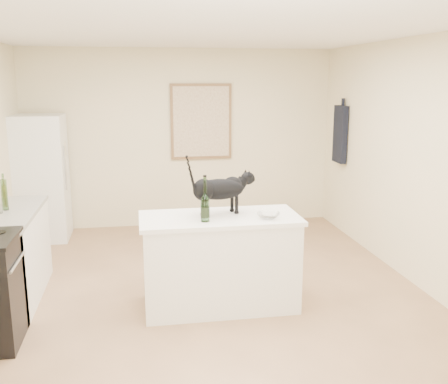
# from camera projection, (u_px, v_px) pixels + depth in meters

# --- Properties ---
(floor) EXTENTS (5.50, 5.50, 0.00)m
(floor) POSITION_uv_depth(u_px,v_px,m) (207.00, 297.00, 5.16)
(floor) COLOR #AA7F5A
(floor) RESTS_ON ground
(ceiling) EXTENTS (5.50, 5.50, 0.00)m
(ceiling) POSITION_uv_depth(u_px,v_px,m) (205.00, 29.00, 4.60)
(ceiling) COLOR white
(ceiling) RESTS_ON ground
(wall_back) EXTENTS (4.50, 0.00, 4.50)m
(wall_back) POSITION_uv_depth(u_px,v_px,m) (181.00, 139.00, 7.53)
(wall_back) COLOR beige
(wall_back) RESTS_ON ground
(wall_front) EXTENTS (4.50, 0.00, 4.50)m
(wall_front) POSITION_uv_depth(u_px,v_px,m) (290.00, 279.00, 2.24)
(wall_front) COLOR beige
(wall_front) RESTS_ON ground
(wall_right) EXTENTS (0.00, 5.50, 5.50)m
(wall_right) POSITION_uv_depth(u_px,v_px,m) (422.00, 164.00, 5.25)
(wall_right) COLOR beige
(wall_right) RESTS_ON ground
(island_base) EXTENTS (1.44, 0.67, 0.86)m
(island_base) POSITION_uv_depth(u_px,v_px,m) (220.00, 263.00, 4.90)
(island_base) COLOR white
(island_base) RESTS_ON floor
(island_top) EXTENTS (1.50, 0.70, 0.04)m
(island_top) POSITION_uv_depth(u_px,v_px,m) (220.00, 218.00, 4.80)
(island_top) COLOR white
(island_top) RESTS_ON island_base
(left_cabinets) EXTENTS (0.60, 1.40, 0.86)m
(left_cabinets) POSITION_uv_depth(u_px,v_px,m) (7.00, 258.00, 5.04)
(left_cabinets) COLOR white
(left_cabinets) RESTS_ON floor
(left_countertop) EXTENTS (0.62, 1.44, 0.04)m
(left_countertop) POSITION_uv_depth(u_px,v_px,m) (3.00, 214.00, 4.94)
(left_countertop) COLOR gray
(left_countertop) RESTS_ON left_cabinets
(fridge) EXTENTS (0.68, 0.68, 1.70)m
(fridge) POSITION_uv_depth(u_px,v_px,m) (41.00, 178.00, 6.92)
(fridge) COLOR white
(fridge) RESTS_ON floor
(artwork_frame) EXTENTS (0.90, 0.03, 1.10)m
(artwork_frame) POSITION_uv_depth(u_px,v_px,m) (201.00, 122.00, 7.50)
(artwork_frame) COLOR brown
(artwork_frame) RESTS_ON wall_back
(artwork_canvas) EXTENTS (0.82, 0.00, 1.02)m
(artwork_canvas) POSITION_uv_depth(u_px,v_px,m) (201.00, 122.00, 7.48)
(artwork_canvas) COLOR beige
(artwork_canvas) RESTS_ON wall_back
(hanging_garment) EXTENTS (0.08, 0.34, 0.80)m
(hanging_garment) POSITION_uv_depth(u_px,v_px,m) (340.00, 134.00, 7.20)
(hanging_garment) COLOR black
(hanging_garment) RESTS_ON wall_right
(black_cat) EXTENTS (0.66, 0.37, 0.44)m
(black_cat) POSITION_uv_depth(u_px,v_px,m) (219.00, 192.00, 4.80)
(black_cat) COLOR black
(black_cat) RESTS_ON island_top
(wine_bottle) EXTENTS (0.10, 0.10, 0.37)m
(wine_bottle) POSITION_uv_depth(u_px,v_px,m) (205.00, 201.00, 4.58)
(wine_bottle) COLOR #2A6127
(wine_bottle) RESTS_ON island_top
(glass_bowl) EXTENTS (0.26, 0.26, 0.05)m
(glass_bowl) POSITION_uv_depth(u_px,v_px,m) (268.00, 216.00, 4.72)
(glass_bowl) COLOR white
(glass_bowl) RESTS_ON island_top
(fridge_paper) EXTENTS (0.02, 0.15, 0.19)m
(fridge_paper) POSITION_uv_depth(u_px,v_px,m) (65.00, 149.00, 6.89)
(fridge_paper) COLOR beige
(fridge_paper) RESTS_ON fridge
(counter_bottle_cluster) EXTENTS (0.10, 0.32, 0.30)m
(counter_bottle_cluster) POSITION_uv_depth(u_px,v_px,m) (2.00, 197.00, 4.99)
(counter_bottle_cluster) COLOR brown
(counter_bottle_cluster) RESTS_ON left_countertop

